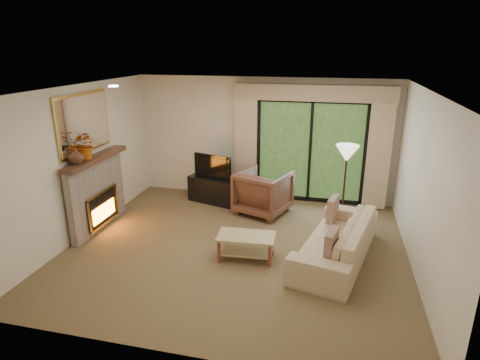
% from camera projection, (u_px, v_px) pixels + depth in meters
% --- Properties ---
extents(floor, '(5.50, 5.50, 0.00)m').
position_uv_depth(floor, '(236.00, 248.00, 6.68)').
color(floor, brown).
rests_on(floor, ground).
extents(ceiling, '(5.50, 5.50, 0.00)m').
position_uv_depth(ceiling, '(235.00, 89.00, 5.85)').
color(ceiling, white).
rests_on(ceiling, ground).
extents(wall_back, '(5.00, 0.00, 5.00)m').
position_uv_depth(wall_back, '(264.00, 139.00, 8.57)').
color(wall_back, beige).
rests_on(wall_back, ground).
extents(wall_front, '(5.00, 0.00, 5.00)m').
position_uv_depth(wall_front, '(175.00, 249.00, 3.96)').
color(wall_front, beige).
rests_on(wall_front, ground).
extents(wall_left, '(0.00, 5.00, 5.00)m').
position_uv_depth(wall_left, '(80.00, 163.00, 6.87)').
color(wall_left, beige).
rests_on(wall_left, ground).
extents(wall_right, '(0.00, 5.00, 5.00)m').
position_uv_depth(wall_right, '(424.00, 188.00, 5.67)').
color(wall_right, beige).
rests_on(wall_right, ground).
extents(fireplace, '(0.24, 1.70, 1.37)m').
position_uv_depth(fireplace, '(97.00, 193.00, 7.22)').
color(fireplace, gray).
rests_on(fireplace, floor).
extents(mirror, '(0.07, 1.45, 1.02)m').
position_uv_depth(mirror, '(84.00, 123.00, 6.84)').
color(mirror, gold).
rests_on(mirror, wall_left).
extents(sliding_door, '(2.26, 0.10, 2.16)m').
position_uv_depth(sliding_door, '(310.00, 152.00, 8.37)').
color(sliding_door, black).
rests_on(sliding_door, floor).
extents(curtain_left, '(0.45, 0.18, 2.35)m').
position_uv_depth(curtain_left, '(246.00, 145.00, 8.53)').
color(curtain_left, '#CCAF8A').
rests_on(curtain_left, floor).
extents(curtain_right, '(0.45, 0.18, 2.35)m').
position_uv_depth(curtain_right, '(379.00, 152.00, 7.94)').
color(curtain_right, '#CCAF8A').
rests_on(curtain_right, floor).
extents(cornice, '(3.20, 0.24, 0.32)m').
position_uv_depth(cornice, '(313.00, 93.00, 7.90)').
color(cornice, tan).
rests_on(cornice, wall_back).
extents(media_console, '(1.20, 0.78, 0.55)m').
position_uv_depth(media_console, '(215.00, 189.00, 8.60)').
color(media_console, black).
rests_on(media_console, floor).
extents(tv, '(0.88, 0.36, 0.51)m').
position_uv_depth(tv, '(215.00, 166.00, 8.43)').
color(tv, black).
rests_on(tv, media_console).
extents(armchair, '(1.19, 1.21, 0.87)m').
position_uv_depth(armchair, '(263.00, 192.00, 7.96)').
color(armchair, brown).
rests_on(armchair, floor).
extents(sofa, '(1.39, 2.43, 0.67)m').
position_uv_depth(sofa, '(336.00, 239.00, 6.26)').
color(sofa, tan).
rests_on(sofa, floor).
extents(pillow_near, '(0.20, 0.43, 0.42)m').
position_uv_depth(pillow_near, '(331.00, 245.00, 5.60)').
color(pillow_near, brown).
rests_on(pillow_near, sofa).
extents(pillow_far, '(0.20, 0.43, 0.42)m').
position_uv_depth(pillow_far, '(333.00, 209.00, 6.81)').
color(pillow_far, brown).
rests_on(pillow_far, sofa).
extents(coffee_table, '(0.92, 0.54, 0.40)m').
position_uv_depth(coffee_table, '(246.00, 247.00, 6.30)').
color(coffee_table, tan).
rests_on(coffee_table, floor).
extents(floor_lamp, '(0.44, 0.44, 1.54)m').
position_uv_depth(floor_lamp, '(344.00, 186.00, 7.29)').
color(floor_lamp, white).
rests_on(floor_lamp, floor).
extents(vase, '(0.26, 0.26, 0.26)m').
position_uv_depth(vase, '(76.00, 156.00, 6.52)').
color(vase, '#4C2F20').
rests_on(vase, fireplace).
extents(branches, '(0.48, 0.42, 0.50)m').
position_uv_depth(branches, '(85.00, 145.00, 6.73)').
color(branches, '#A84F10').
rests_on(branches, fireplace).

